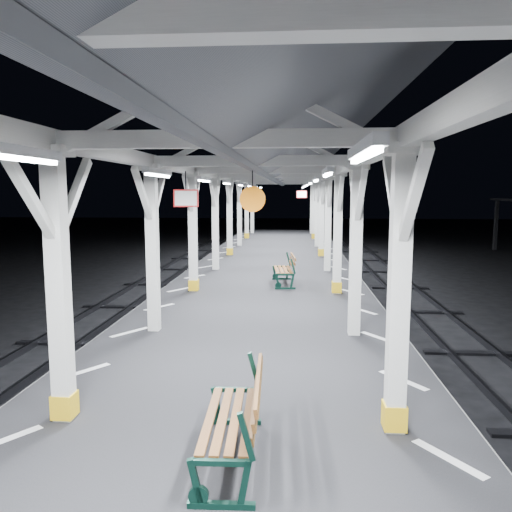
# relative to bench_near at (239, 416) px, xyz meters

# --- Properties ---
(ground) EXTENTS (120.00, 120.00, 0.00)m
(ground) POSITION_rel_bench_near_xyz_m (-0.25, 6.79, -1.49)
(ground) COLOR black
(ground) RESTS_ON ground
(platform) EXTENTS (6.00, 50.00, 1.00)m
(platform) POSITION_rel_bench_near_xyz_m (-0.25, 6.79, -0.99)
(platform) COLOR black
(platform) RESTS_ON ground
(hazard_stripes_left) EXTENTS (1.00, 48.00, 0.01)m
(hazard_stripes_left) POSITION_rel_bench_near_xyz_m (-2.70, 6.79, -0.48)
(hazard_stripes_left) COLOR silver
(hazard_stripes_left) RESTS_ON platform
(hazard_stripes_right) EXTENTS (1.00, 48.00, 0.01)m
(hazard_stripes_right) POSITION_rel_bench_near_xyz_m (2.20, 6.79, -0.48)
(hazard_stripes_right) COLOR silver
(hazard_stripes_right) RESTS_ON platform
(track_left) EXTENTS (2.20, 60.00, 0.16)m
(track_left) POSITION_rel_bench_near_xyz_m (-5.25, 6.79, -1.41)
(track_left) COLOR #2D2D33
(track_left) RESTS_ON ground
(track_right) EXTENTS (2.20, 60.00, 0.16)m
(track_right) POSITION_rel_bench_near_xyz_m (4.75, 6.79, -1.41)
(track_right) COLOR #2D2D33
(track_right) RESTS_ON ground
(canopy) EXTENTS (5.40, 49.00, 4.65)m
(canopy) POSITION_rel_bench_near_xyz_m (-0.25, 6.78, 3.07)
(canopy) COLOR silver
(canopy) RESTS_ON platform
(bench_near) EXTENTS (0.69, 1.71, 0.91)m
(bench_near) POSITION_rel_bench_near_xyz_m (0.00, 0.00, 0.00)
(bench_near) COLOR black
(bench_near) RESTS_ON platform
(bench_mid) EXTENTS (0.77, 1.71, 0.90)m
(bench_mid) POSITION_rel_bench_near_xyz_m (0.34, 10.07, -0.01)
(bench_mid) COLOR black
(bench_mid) RESTS_ON platform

